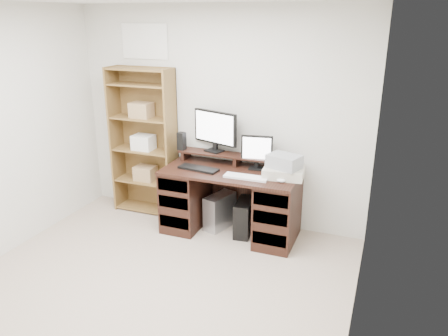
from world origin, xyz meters
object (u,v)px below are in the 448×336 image
Objects in this scene: monitor_small at (257,151)px; tower_silver at (220,211)px; desk at (231,201)px; printer at (284,172)px; bookshelf at (144,140)px; monitor_wide at (215,129)px; tower_black at (244,217)px.

monitor_small is 0.93× the size of tower_silver.
desk is 3.60× the size of printer.
bookshelf is at bearing -170.91° from tower_silver.
desk is 0.64m from monitor_small.
printer is (0.35, -0.16, -0.15)m from monitor_small.
desk is 2.60× the size of monitor_wide.
desk is at bearing -9.97° from bookshelf.
monitor_small is 0.91× the size of printer.
tower_silver is (-0.75, 0.06, -0.60)m from printer.
tower_silver is at bearing 156.52° from desk.
monitor_wide is at bearing 160.78° from monitor_small.
printer reaches higher than tower_silver.
bookshelf reaches higher than printer.
monitor_wide is at bearing 2.78° from bookshelf.
monitor_wide is 1.38× the size of tower_black.
printer reaches higher than desk.
monitor_wide is 0.32× the size of bookshelf.
monitor_wide reaches higher than tower_silver.
monitor_small is (0.24, 0.17, 0.57)m from desk.
tower_black is (-0.08, -0.14, -0.76)m from monitor_small.
monitor_wide is 0.57m from monitor_small.
tower_silver is 0.32m from tower_black.
printer is at bearing 12.11° from tower_silver.
tower_silver is 0.23× the size of bookshelf.
monitor_wide is at bearing 138.49° from desk.
monitor_small is at bearing 150.22° from printer.
tower_black is at bearing -7.88° from bookshelf.
desk is 3.59× the size of tower_black.
printer is 1.00× the size of tower_black.
bookshelf reaches higher than monitor_small.
printer is at bearing -33.89° from monitor_small.
monitor_small reaches higher than tower_black.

